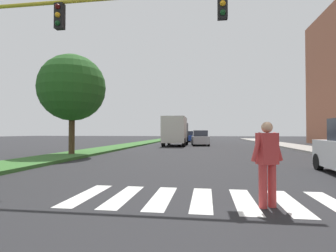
# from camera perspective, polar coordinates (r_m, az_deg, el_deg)

# --- Properties ---
(ground_plane) EXTENTS (140.00, 140.00, 0.00)m
(ground_plane) POSITION_cam_1_polar(r_m,az_deg,el_deg) (28.57, 8.13, -4.30)
(ground_plane) COLOR #262628
(crosswalk) EXTENTS (5.85, 2.20, 0.01)m
(crosswalk) POSITION_cam_1_polar(r_m,az_deg,el_deg) (6.08, 7.34, -15.42)
(crosswalk) COLOR silver
(crosswalk) RESTS_ON ground_plane
(median_strip) EXTENTS (2.65, 64.00, 0.15)m
(median_strip) POSITION_cam_1_polar(r_m,az_deg,el_deg) (27.83, -9.00, -4.23)
(median_strip) COLOR #386B2D
(median_strip) RESTS_ON ground_plane
(tree_mid) EXTENTS (4.11, 4.11, 6.16)m
(tree_mid) POSITION_cam_1_polar(r_m,az_deg,el_deg) (17.58, -20.04, 7.75)
(tree_mid) COLOR #4C3823
(tree_mid) RESTS_ON median_strip
(sidewalk_right) EXTENTS (3.00, 64.00, 0.15)m
(sidewalk_right) POSITION_cam_1_polar(r_m,az_deg,el_deg) (27.92, 26.29, -4.09)
(sidewalk_right) COLOR #9E9991
(sidewalk_right) RESTS_ON ground_plane
(traffic_light_gantry) EXTENTS (9.16, 0.30, 6.00)m
(traffic_light_gantry) POSITION_cam_1_polar(r_m,az_deg,el_deg) (9.27, -22.54, 16.90)
(traffic_light_gantry) COLOR gold
(traffic_light_gantry) RESTS_ON median_strip
(pedestrian_performer) EXTENTS (0.70, 0.43, 1.69)m
(pedestrian_performer) POSITION_cam_1_polar(r_m,az_deg,el_deg) (5.60, 20.68, -6.90)
(pedestrian_performer) COLOR #B23333
(pedestrian_performer) RESTS_ON ground_plane
(sedan_midblock) EXTENTS (2.20, 4.69, 1.68)m
(sedan_midblock) POSITION_cam_1_polar(r_m,az_deg,el_deg) (29.93, 6.94, -2.68)
(sedan_midblock) COLOR #B7B7BC
(sedan_midblock) RESTS_ON ground_plane
(sedan_distant) EXTENTS (2.01, 4.33, 1.63)m
(sedan_distant) POSITION_cam_1_polar(r_m,az_deg,el_deg) (40.48, 5.83, -2.36)
(sedan_distant) COLOR navy
(sedan_distant) RESTS_ON ground_plane
(sedan_far_horizon) EXTENTS (1.81, 4.40, 1.68)m
(sedan_far_horizon) POSITION_cam_1_polar(r_m,az_deg,el_deg) (50.40, 4.73, -2.14)
(sedan_far_horizon) COLOR black
(sedan_far_horizon) RESTS_ON ground_plane
(truck_box_delivery) EXTENTS (2.40, 6.20, 3.10)m
(truck_box_delivery) POSITION_cam_1_polar(r_m,az_deg,el_deg) (28.73, 1.66, -1.04)
(truck_box_delivery) COLOR black
(truck_box_delivery) RESTS_ON ground_plane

